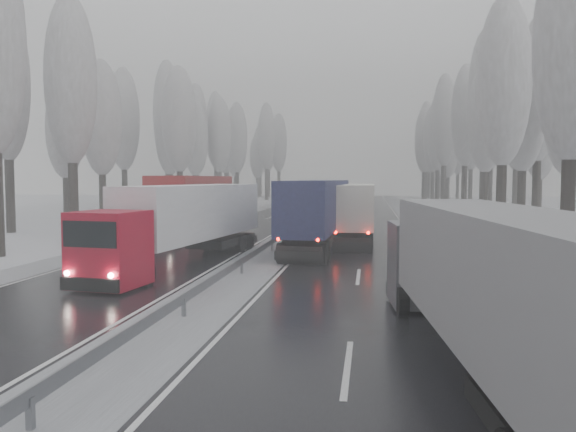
% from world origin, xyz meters
% --- Properties ---
extents(ground, '(260.00, 260.00, 0.00)m').
position_xyz_m(ground, '(0.00, 0.00, 0.00)').
color(ground, white).
rests_on(ground, ground).
extents(carriageway_right, '(7.50, 200.00, 0.03)m').
position_xyz_m(carriageway_right, '(5.25, 30.00, 0.01)').
color(carriageway_right, black).
rests_on(carriageway_right, ground).
extents(carriageway_left, '(7.50, 200.00, 0.03)m').
position_xyz_m(carriageway_left, '(-5.25, 30.00, 0.01)').
color(carriageway_left, black).
rests_on(carriageway_left, ground).
extents(median_slush, '(3.00, 200.00, 0.04)m').
position_xyz_m(median_slush, '(0.00, 30.00, 0.02)').
color(median_slush, '#AAADB3').
rests_on(median_slush, ground).
extents(shoulder_right, '(2.40, 200.00, 0.04)m').
position_xyz_m(shoulder_right, '(10.20, 30.00, 0.02)').
color(shoulder_right, '#AAADB3').
rests_on(shoulder_right, ground).
extents(shoulder_left, '(2.40, 200.00, 0.04)m').
position_xyz_m(shoulder_left, '(-10.20, 30.00, 0.02)').
color(shoulder_left, '#AAADB3').
rests_on(shoulder_left, ground).
extents(median_guardrail, '(0.12, 200.00, 0.76)m').
position_xyz_m(median_guardrail, '(0.00, 29.99, 0.60)').
color(median_guardrail, slate).
rests_on(median_guardrail, ground).
extents(tree_16, '(3.60, 3.60, 16.53)m').
position_xyz_m(tree_16, '(15.04, 15.67, 10.67)').
color(tree_16, black).
rests_on(tree_16, ground).
extents(tree_18, '(3.60, 3.60, 16.58)m').
position_xyz_m(tree_18, '(14.51, 27.03, 10.70)').
color(tree_18, black).
rests_on(tree_18, ground).
extents(tree_19, '(3.60, 3.60, 14.57)m').
position_xyz_m(tree_19, '(20.02, 31.03, 9.42)').
color(tree_19, black).
rests_on(tree_19, ground).
extents(tree_20, '(3.60, 3.60, 15.71)m').
position_xyz_m(tree_20, '(17.90, 35.17, 10.14)').
color(tree_20, black).
rests_on(tree_20, ground).
extents(tree_21, '(3.60, 3.60, 18.62)m').
position_xyz_m(tree_21, '(20.12, 39.17, 12.00)').
color(tree_21, black).
rests_on(tree_21, ground).
extents(tree_22, '(3.60, 3.60, 15.86)m').
position_xyz_m(tree_22, '(17.02, 45.60, 10.24)').
color(tree_22, black).
rests_on(tree_22, ground).
extents(tree_23, '(3.60, 3.60, 13.55)m').
position_xyz_m(tree_23, '(23.31, 49.60, 8.77)').
color(tree_23, black).
rests_on(tree_23, ground).
extents(tree_24, '(3.60, 3.60, 20.49)m').
position_xyz_m(tree_24, '(17.90, 51.02, 13.19)').
color(tree_24, black).
rests_on(tree_24, ground).
extents(tree_25, '(3.60, 3.60, 19.44)m').
position_xyz_m(tree_25, '(24.81, 55.02, 12.52)').
color(tree_25, black).
rests_on(tree_25, ground).
extents(tree_26, '(3.60, 3.60, 18.78)m').
position_xyz_m(tree_26, '(17.56, 61.27, 12.10)').
color(tree_26, black).
rests_on(tree_26, ground).
extents(tree_27, '(3.60, 3.60, 17.62)m').
position_xyz_m(tree_27, '(24.72, 65.27, 11.36)').
color(tree_27, black).
rests_on(tree_27, ground).
extents(tree_28, '(3.60, 3.60, 19.62)m').
position_xyz_m(tree_28, '(16.34, 71.95, 12.64)').
color(tree_28, black).
rests_on(tree_28, ground).
extents(tree_29, '(3.60, 3.60, 18.11)m').
position_xyz_m(tree_29, '(23.71, 75.95, 11.67)').
color(tree_29, black).
rests_on(tree_29, ground).
extents(tree_30, '(3.60, 3.60, 17.86)m').
position_xyz_m(tree_30, '(16.56, 81.70, 11.52)').
color(tree_30, black).
rests_on(tree_30, ground).
extents(tree_31, '(3.60, 3.60, 18.58)m').
position_xyz_m(tree_31, '(22.48, 85.70, 11.97)').
color(tree_31, black).
rests_on(tree_31, ground).
extents(tree_32, '(3.60, 3.60, 17.33)m').
position_xyz_m(tree_32, '(16.63, 89.21, 11.18)').
color(tree_32, black).
rests_on(tree_32, ground).
extents(tree_33, '(3.60, 3.60, 14.33)m').
position_xyz_m(tree_33, '(19.77, 93.21, 9.26)').
color(tree_33, black).
rests_on(tree_33, ground).
extents(tree_34, '(3.60, 3.60, 17.63)m').
position_xyz_m(tree_34, '(15.73, 96.32, 11.37)').
color(tree_34, black).
rests_on(tree_34, ground).
extents(tree_35, '(3.60, 3.60, 18.25)m').
position_xyz_m(tree_35, '(24.94, 100.32, 11.77)').
color(tree_35, black).
rests_on(tree_35, ground).
extents(tree_36, '(3.60, 3.60, 20.23)m').
position_xyz_m(tree_36, '(17.04, 106.16, 13.02)').
color(tree_36, black).
rests_on(tree_36, ground).
extents(tree_37, '(3.60, 3.60, 16.37)m').
position_xyz_m(tree_37, '(24.02, 110.16, 10.56)').
color(tree_37, black).
rests_on(tree_37, ground).
extents(tree_38, '(3.60, 3.60, 17.97)m').
position_xyz_m(tree_38, '(18.73, 116.73, 11.59)').
color(tree_38, black).
rests_on(tree_38, ground).
extents(tree_39, '(3.60, 3.60, 16.19)m').
position_xyz_m(tree_39, '(21.55, 120.73, 10.45)').
color(tree_39, black).
rests_on(tree_39, ground).
extents(tree_58, '(3.60, 3.60, 17.21)m').
position_xyz_m(tree_58, '(-15.13, 24.57, 11.10)').
color(tree_58, black).
rests_on(tree_58, ground).
extents(tree_59, '(3.60, 3.60, 18.41)m').
position_xyz_m(tree_59, '(-22.80, 28.57, 11.87)').
color(tree_59, black).
rests_on(tree_59, ground).
extents(tree_60, '(3.60, 3.60, 14.84)m').
position_xyz_m(tree_60, '(-17.75, 34.20, 9.59)').
color(tree_60, black).
rests_on(tree_60, ground).
extents(tree_61, '(3.60, 3.60, 13.95)m').
position_xyz_m(tree_61, '(-23.52, 38.20, 9.02)').
color(tree_61, black).
rests_on(tree_61, ground).
extents(tree_62, '(3.60, 3.60, 16.04)m').
position_xyz_m(tree_62, '(-13.94, 43.73, 10.36)').
color(tree_62, black).
rests_on(tree_62, ground).
extents(tree_63, '(3.60, 3.60, 16.88)m').
position_xyz_m(tree_63, '(-21.85, 47.73, 10.89)').
color(tree_63, black).
rests_on(tree_63, ground).
extents(tree_64, '(3.60, 3.60, 15.42)m').
position_xyz_m(tree_64, '(-18.26, 52.71, 9.96)').
color(tree_64, black).
rests_on(tree_64, ground).
extents(tree_65, '(3.60, 3.60, 19.48)m').
position_xyz_m(tree_65, '(-20.05, 56.71, 12.55)').
color(tree_65, black).
rests_on(tree_65, ground).
extents(tree_66, '(3.60, 3.60, 15.23)m').
position_xyz_m(tree_66, '(-18.16, 62.35, 9.84)').
color(tree_66, black).
rests_on(tree_66, ground).
extents(tree_67, '(3.60, 3.60, 17.09)m').
position_xyz_m(tree_67, '(-19.54, 66.35, 11.03)').
color(tree_67, black).
rests_on(tree_67, ground).
extents(tree_68, '(3.60, 3.60, 16.65)m').
position_xyz_m(tree_68, '(-16.58, 69.11, 10.75)').
color(tree_68, black).
rests_on(tree_68, ground).
extents(tree_69, '(3.60, 3.60, 19.35)m').
position_xyz_m(tree_69, '(-21.42, 73.11, 12.46)').
color(tree_69, black).
rests_on(tree_69, ground).
extents(tree_70, '(3.60, 3.60, 17.09)m').
position_xyz_m(tree_70, '(-16.33, 79.19, 11.03)').
color(tree_70, black).
rests_on(tree_70, ground).
extents(tree_71, '(3.60, 3.60, 19.61)m').
position_xyz_m(tree_71, '(-21.09, 83.19, 12.63)').
color(tree_71, black).
rests_on(tree_71, ground).
extents(tree_72, '(3.60, 3.60, 15.11)m').
position_xyz_m(tree_72, '(-18.93, 88.54, 9.76)').
color(tree_72, black).
rests_on(tree_72, ground).
extents(tree_73, '(3.60, 3.60, 17.22)m').
position_xyz_m(tree_73, '(-21.82, 92.54, 11.11)').
color(tree_73, black).
rests_on(tree_73, ground).
extents(tree_74, '(3.60, 3.60, 19.68)m').
position_xyz_m(tree_74, '(-15.07, 99.33, 12.67)').
color(tree_74, black).
rests_on(tree_74, ground).
extents(tree_75, '(3.60, 3.60, 18.60)m').
position_xyz_m(tree_75, '(-24.20, 103.33, 11.99)').
color(tree_75, black).
rests_on(tree_75, ground).
extents(tree_76, '(3.60, 3.60, 18.55)m').
position_xyz_m(tree_76, '(-14.05, 108.72, 11.95)').
color(tree_76, black).
rests_on(tree_76, ground).
extents(tree_77, '(3.60, 3.60, 14.32)m').
position_xyz_m(tree_77, '(-19.66, 112.72, 9.26)').
color(tree_77, black).
rests_on(tree_77, ground).
extents(tree_78, '(3.60, 3.60, 19.55)m').
position_xyz_m(tree_78, '(-17.56, 115.31, 12.59)').
color(tree_78, black).
rests_on(tree_78, ground).
extents(tree_79, '(3.60, 3.60, 17.07)m').
position_xyz_m(tree_79, '(-20.33, 119.31, 11.01)').
color(tree_79, black).
rests_on(tree_79, ground).
extents(truck_grey_tarp, '(3.61, 14.63, 3.72)m').
position_xyz_m(truck_grey_tarp, '(8.21, -0.21, 2.17)').
color(truck_grey_tarp, '#4C4C51').
rests_on(truck_grey_tarp, ground).
extents(truck_blue_box, '(3.34, 16.54, 4.22)m').
position_xyz_m(truck_blue_box, '(2.63, 22.00, 2.46)').
color(truck_blue_box, '#1D2548').
rests_on(truck_blue_box, ground).
extents(truck_cream_box, '(2.52, 15.42, 3.95)m').
position_xyz_m(truck_cream_box, '(4.78, 26.69, 2.30)').
color(truck_cream_box, '#9D968B').
rests_on(truck_cream_box, ground).
extents(box_truck_distant, '(2.26, 7.22, 2.69)m').
position_xyz_m(box_truck_distant, '(4.02, 78.17, 1.37)').
color(box_truck_distant, silver).
rests_on(box_truck_distant, ground).
extents(truck_red_white, '(4.41, 15.73, 4.00)m').
position_xyz_m(truck_red_white, '(-3.41, 14.44, 2.33)').
color(truck_red_white, '#A3091D').
rests_on(truck_red_white, ground).
extents(truck_red_red, '(3.36, 17.70, 4.52)m').
position_xyz_m(truck_red_red, '(-7.55, 27.76, 2.64)').
color(truck_red_red, red).
rests_on(truck_red_red, ground).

